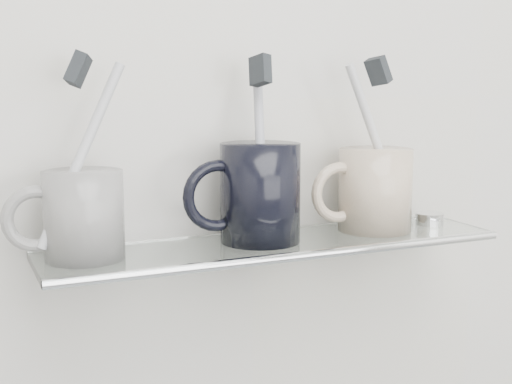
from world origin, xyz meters
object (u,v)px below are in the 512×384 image
shelf_glass (275,245)px  mug_left (84,215)px  mug_center (260,193)px  mug_right (375,190)px

shelf_glass → mug_left: (-0.20, 0.00, 0.05)m
mug_center → mug_right: (0.14, 0.00, -0.01)m
mug_left → mug_center: (0.19, 0.00, 0.01)m
mug_left → mug_center: size_ratio=0.82×
mug_center → mug_left: bearing=-168.9°
mug_left → mug_right: (0.33, 0.00, 0.00)m
mug_left → mug_right: size_ratio=0.91×
mug_center → mug_right: mug_center is taller
shelf_glass → mug_left: size_ratio=5.82×
mug_left → mug_center: mug_center is taller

